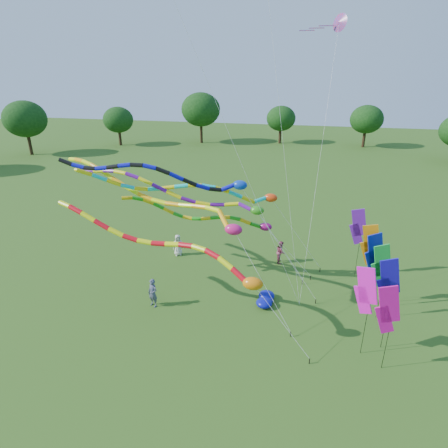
% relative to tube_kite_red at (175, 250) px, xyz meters
% --- Properties ---
extents(ground, '(160.00, 160.00, 0.00)m').
position_rel_tube_kite_red_xyz_m(ground, '(4.04, -1.68, -4.25)').
color(ground, '#2C5215').
rests_on(ground, ground).
extents(tree_ring, '(118.09, 119.29, 9.71)m').
position_rel_tube_kite_red_xyz_m(tree_ring, '(8.68, -4.98, 1.24)').
color(tree_ring, '#382314').
rests_on(tree_ring, ground).
extents(tube_kite_red, '(14.40, 3.58, 6.46)m').
position_rel_tube_kite_red_xyz_m(tube_kite_red, '(0.00, 0.00, 0.00)').
color(tube_kite_red, black).
rests_on(tube_kite_red, ground).
extents(tube_kite_orange, '(15.44, 6.17, 8.12)m').
position_rel_tube_kite_red_xyz_m(tube_kite_orange, '(-1.80, 2.97, 1.75)').
color(tube_kite_orange, black).
rests_on(tube_kite_orange, ground).
extents(tube_kite_purple, '(15.42, 1.50, 7.94)m').
position_rel_tube_kite_red_xyz_m(tube_kite_purple, '(-0.88, 3.56, 1.93)').
color(tube_kite_purple, black).
rests_on(tube_kite_purple, ground).
extents(tube_kite_blue, '(14.17, 2.68, 8.66)m').
position_rel_tube_kite_red_xyz_m(tube_kite_blue, '(-1.11, 3.25, 2.95)').
color(tube_kite_blue, black).
rests_on(tube_kite_blue, ground).
extents(tube_kite_cyan, '(14.13, 4.71, 8.14)m').
position_rel_tube_kite_red_xyz_m(tube_kite_cyan, '(0.23, 4.21, 1.92)').
color(tube_kite_cyan, black).
rests_on(tube_kite_cyan, ground).
extents(tube_kite_green, '(11.78, 1.96, 6.11)m').
position_rel_tube_kite_red_xyz_m(tube_kite_green, '(0.90, 4.77, 0.03)').
color(tube_kite_green, black).
rests_on(tube_kite_green, ground).
extents(delta_kite_high_c, '(2.95, 7.33, 16.48)m').
position_rel_tube_kite_red_xyz_m(delta_kite_high_c, '(7.42, 8.91, 11.09)').
color(delta_kite_high_c, black).
rests_on(delta_kite_high_c, ground).
extents(banner_pole_magenta_b, '(1.16, 0.21, 4.49)m').
position_rel_tube_kite_red_xyz_m(banner_pole_magenta_b, '(10.23, -1.62, -1.02)').
color(banner_pole_magenta_b, black).
rests_on(banner_pole_magenta_b, ground).
extents(banner_pole_orange, '(1.16, 0.12, 5.15)m').
position_rel_tube_kite_red_xyz_m(banner_pole_orange, '(10.09, 3.56, -0.37)').
color(banner_pole_orange, black).
rests_on(banner_pole_orange, ground).
extents(banner_pole_green, '(1.15, 0.35, 4.60)m').
position_rel_tube_kite_red_xyz_m(banner_pole_green, '(10.56, 2.30, -0.91)').
color(banner_pole_green, black).
rests_on(banner_pole_green, ground).
extents(banner_pole_magenta_a, '(1.09, 0.55, 4.75)m').
position_rel_tube_kite_red_xyz_m(banner_pole_magenta_a, '(9.40, -0.68, -0.76)').
color(banner_pole_magenta_a, black).
rests_on(banner_pole_magenta_a, ground).
extents(banner_pole_violet, '(1.16, 0.15, 4.80)m').
position_rel_tube_kite_red_xyz_m(banner_pole_violet, '(9.85, 6.96, -0.71)').
color(banner_pole_violet, black).
rests_on(banner_pole_violet, ground).
extents(banner_pole_blue_a, '(1.12, 0.46, 4.83)m').
position_rel_tube_kite_red_xyz_m(banner_pole_blue_a, '(10.30, 3.17, -0.68)').
color(banner_pole_blue_a, black).
rests_on(banner_pole_blue_a, ground).
extents(banner_pole_blue_b, '(1.16, 0.27, 5.05)m').
position_rel_tube_kite_red_xyz_m(banner_pole_blue_b, '(10.42, -0.17, -0.47)').
color(banner_pole_blue_b, black).
rests_on(banner_pole_blue_b, ground).
extents(blue_nylon_heap, '(1.80, 1.87, 0.57)m').
position_rel_tube_kite_red_xyz_m(blue_nylon_heap, '(4.35, 2.14, -3.99)').
color(blue_nylon_heap, '#0B1097').
rests_on(blue_nylon_heap, ground).
extents(person_a, '(0.95, 0.84, 1.64)m').
position_rel_tube_kite_red_xyz_m(person_a, '(-2.51, 7.23, -3.43)').
color(person_a, beige).
rests_on(person_a, ground).
extents(person_b, '(0.76, 0.65, 1.77)m').
position_rel_tube_kite_red_xyz_m(person_b, '(-1.82, 0.74, -3.36)').
color(person_b, '#44485F').
rests_on(person_b, ground).
extents(person_c, '(0.70, 0.86, 1.64)m').
position_rel_tube_kite_red_xyz_m(person_c, '(5.02, 7.74, -3.43)').
color(person_c, '#92354F').
rests_on(person_c, ground).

